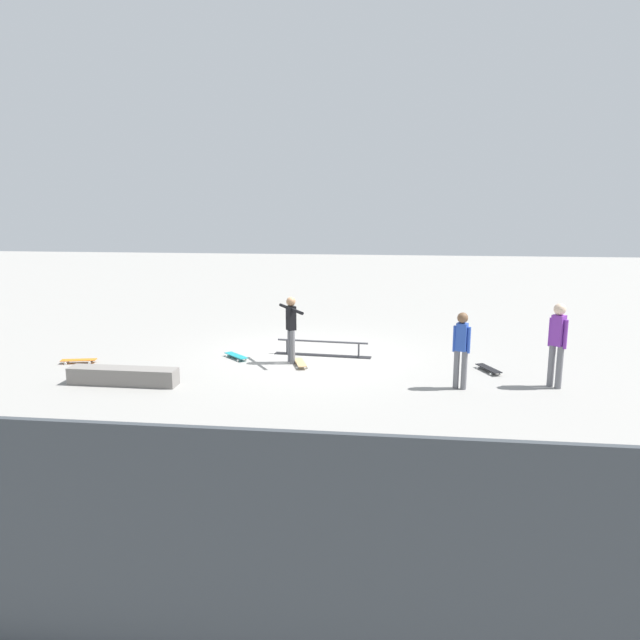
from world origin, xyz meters
TOP-DOWN VIEW (x-y plane):
  - ground_plane at (0.00, 0.00)m, footprint 60.00×60.00m
  - grind_rail at (-0.29, -0.08)m, footprint 2.44×0.43m
  - skate_ledge at (3.56, 2.76)m, footprint 2.30×0.44m
  - skater_main at (0.36, 0.69)m, footprint 0.76×1.11m
  - skateboard_main at (0.11, 0.91)m, footprint 0.43×0.82m
  - bystander_blue_shirt at (-3.38, 2.22)m, footprint 0.36×0.24m
  - bystander_purple_shirt at (-5.31, 1.91)m, footprint 0.34×0.32m
  - loose_skateboard_teal at (1.76, 0.46)m, footprint 0.71×0.70m
  - loose_skateboard_black at (-4.17, 0.90)m, footprint 0.50×0.81m
  - loose_skateboard_orange at (5.35, 1.31)m, footprint 0.82×0.39m
  - back_fence at (0.00, 9.91)m, footprint 24.00×0.06m

SIDE VIEW (x-z plane):
  - ground_plane at x=0.00m, z-range 0.00..0.00m
  - skateboard_main at x=0.11m, z-range 0.03..0.12m
  - loose_skateboard_teal at x=1.76m, z-range 0.03..0.12m
  - loose_skateboard_black at x=-4.17m, z-range 0.03..0.12m
  - loose_skateboard_orange at x=5.35m, z-range 0.03..0.12m
  - grind_rail at x=-0.29m, z-range -0.03..0.36m
  - skate_ledge at x=3.56m, z-range 0.00..0.36m
  - bystander_blue_shirt at x=-3.38m, z-range 0.10..1.68m
  - skater_main at x=0.36m, z-range 0.13..1.71m
  - bystander_purple_shirt at x=-5.31m, z-range 0.11..1.86m
  - back_fence at x=0.00m, z-range 0.00..2.06m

